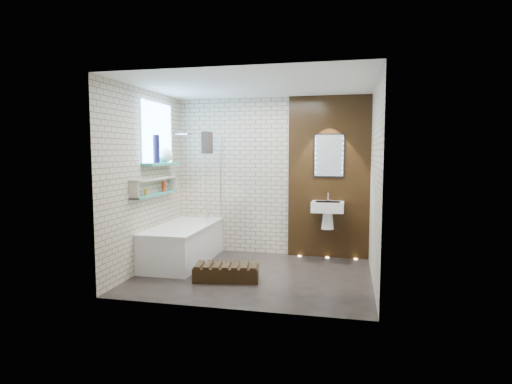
% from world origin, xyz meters
% --- Properties ---
extents(ground, '(3.20, 3.20, 0.00)m').
position_xyz_m(ground, '(0.00, 0.00, 0.00)').
color(ground, black).
rests_on(ground, ground).
extents(room_shell, '(3.24, 3.20, 2.60)m').
position_xyz_m(room_shell, '(0.00, 0.00, 1.30)').
color(room_shell, '#C0B498').
rests_on(room_shell, ground).
extents(walnut_panel, '(1.30, 0.06, 2.60)m').
position_xyz_m(walnut_panel, '(0.95, 1.27, 1.30)').
color(walnut_panel, black).
rests_on(walnut_panel, ground).
extents(clerestory_window, '(0.18, 1.00, 0.94)m').
position_xyz_m(clerestory_window, '(-1.57, 0.35, 1.90)').
color(clerestory_window, '#7FADE0').
rests_on(clerestory_window, room_shell).
extents(display_niche, '(0.14, 1.30, 0.26)m').
position_xyz_m(display_niche, '(-1.53, 0.15, 1.20)').
color(display_niche, teal).
rests_on(display_niche, room_shell).
extents(bathtub, '(0.79, 1.74, 0.70)m').
position_xyz_m(bathtub, '(-1.22, 0.45, 0.29)').
color(bathtub, white).
rests_on(bathtub, ground).
extents(bath_screen, '(0.01, 0.78, 1.40)m').
position_xyz_m(bath_screen, '(-0.87, 0.89, 1.28)').
color(bath_screen, white).
rests_on(bath_screen, bathtub).
extents(towel, '(0.10, 0.26, 0.34)m').
position_xyz_m(towel, '(-0.87, 0.60, 1.85)').
color(towel, '#2A2521').
rests_on(towel, bath_screen).
extents(shower_head, '(0.18, 0.18, 0.02)m').
position_xyz_m(shower_head, '(-1.30, 0.95, 2.00)').
color(shower_head, silver).
rests_on(shower_head, room_shell).
extents(washbasin, '(0.50, 0.36, 0.58)m').
position_xyz_m(washbasin, '(0.95, 1.07, 0.79)').
color(washbasin, white).
rests_on(washbasin, walnut_panel).
extents(led_mirror, '(0.50, 0.02, 0.70)m').
position_xyz_m(led_mirror, '(0.95, 1.23, 1.65)').
color(led_mirror, black).
rests_on(led_mirror, walnut_panel).
extents(walnut_step, '(0.91, 0.51, 0.19)m').
position_xyz_m(walnut_step, '(-0.30, -0.30, 0.10)').
color(walnut_step, black).
rests_on(walnut_step, ground).
extents(niche_bottles, '(0.06, 0.64, 0.16)m').
position_xyz_m(niche_bottles, '(-1.53, 0.30, 1.17)').
color(niche_bottles, '#9C2D13').
rests_on(niche_bottles, display_niche).
extents(sill_vases, '(0.22, 0.47, 0.41)m').
position_xyz_m(sill_vases, '(-1.50, 0.38, 1.68)').
color(sill_vases, white).
rests_on(sill_vases, clerestory_window).
extents(floor_uplights, '(0.96, 0.06, 0.01)m').
position_xyz_m(floor_uplights, '(0.95, 1.20, 0.01)').
color(floor_uplights, '#FFD899').
rests_on(floor_uplights, ground).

